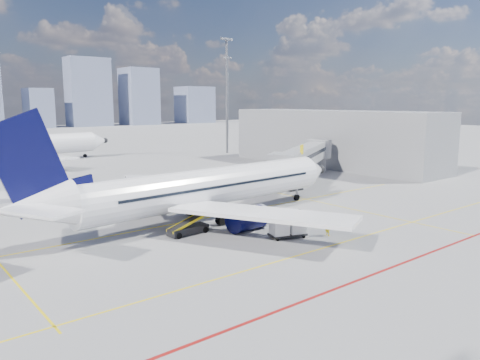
# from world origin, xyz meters

# --- Properties ---
(ground) EXTENTS (420.00, 420.00, 0.00)m
(ground) POSITION_xyz_m (0.00, 0.00, 0.00)
(ground) COLOR gray
(ground) RESTS_ON ground
(apron_markings) EXTENTS (90.00, 35.12, 0.01)m
(apron_markings) POSITION_xyz_m (-0.58, -3.91, 0.01)
(apron_markings) COLOR yellow
(apron_markings) RESTS_ON ground
(jet_bridge) EXTENTS (23.55, 15.78, 6.30)m
(jet_bridge) POSITION_xyz_m (23.51, 16.91, 3.74)
(jet_bridge) COLOR gray
(jet_bridge) RESTS_ON ground
(terminal_block) EXTENTS (10.00, 42.00, 10.00)m
(terminal_block) POSITION_xyz_m (39.95, 26.00, 5.00)
(terminal_block) COLOR gray
(terminal_block) RESTS_ON ground
(floodlight_mast_ne) EXTENTS (3.20, 0.61, 25.45)m
(floodlight_mast_ne) POSITION_xyz_m (38.00, 55.00, 13.59)
(floodlight_mast_ne) COLOR slate
(floodlight_mast_ne) RESTS_ON ground
(floodlight_mast_far) EXTENTS (3.20, 0.61, 25.45)m
(floodlight_mast_far) POSITION_xyz_m (65.00, 90.00, 13.59)
(floodlight_mast_far) COLOR slate
(floodlight_mast_far) RESTS_ON ground
(main_aircraft) EXTENTS (38.23, 33.28, 11.15)m
(main_aircraft) POSITION_xyz_m (-1.95, 7.21, 3.22)
(main_aircraft) COLOR white
(main_aircraft) RESTS_ON ground
(second_aircraft) EXTENTS (41.70, 36.21, 12.22)m
(second_aircraft) POSITION_xyz_m (-6.43, 64.44, 3.22)
(second_aircraft) COLOR white
(second_aircraft) RESTS_ON ground
(baggage_tug) EXTENTS (2.34, 1.69, 1.49)m
(baggage_tug) POSITION_xyz_m (4.63, -0.12, 0.71)
(baggage_tug) COLOR white
(baggage_tug) RESTS_ON ground
(cargo_dolly) EXTENTS (3.48, 2.34, 1.75)m
(cargo_dolly) POSITION_xyz_m (0.87, -2.11, 0.96)
(cargo_dolly) COLOR black
(cargo_dolly) RESTS_ON ground
(belt_loader) EXTENTS (5.41, 1.64, 2.19)m
(belt_loader) POSITION_xyz_m (-5.09, 4.18, 0.57)
(belt_loader) COLOR black
(belt_loader) RESTS_ON ground
(ramp_worker) EXTENTS (0.52, 0.70, 1.74)m
(ramp_worker) POSITION_xyz_m (4.05, -3.87, 0.87)
(ramp_worker) COLOR yellow
(ramp_worker) RESTS_ON ground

